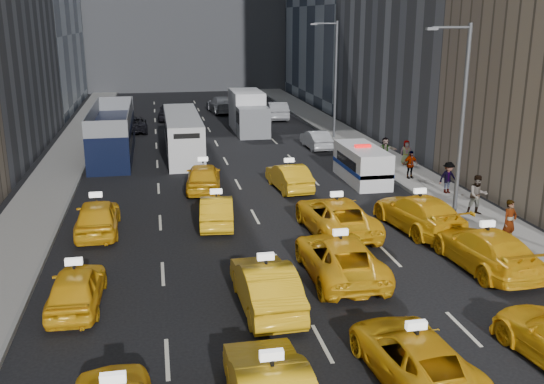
{
  "coord_description": "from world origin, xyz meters",
  "views": [
    {
      "loc": [
        -4.47,
        -13.3,
        9.21
      ],
      "look_at": [
        0.3,
        11.25,
        2.0
      ],
      "focal_mm": 40.0,
      "sensor_mm": 36.0,
      "label": 1
    }
  ],
  "objects_px": {
    "box_truck": "(248,112)",
    "pedestrian_0": "(509,222)",
    "nypd_van": "(362,165)",
    "city_bus": "(183,135)",
    "double_decker": "(112,132)"
  },
  "relations": [
    {
      "from": "double_decker",
      "to": "box_truck",
      "type": "relative_size",
      "value": 1.58
    },
    {
      "from": "city_bus",
      "to": "box_truck",
      "type": "xyz_separation_m",
      "value": [
        5.83,
        7.85,
        0.23
      ]
    },
    {
      "from": "nypd_van",
      "to": "box_truck",
      "type": "height_order",
      "value": "box_truck"
    },
    {
      "from": "box_truck",
      "to": "nypd_van",
      "type": "bearing_deg",
      "value": -81.16
    },
    {
      "from": "nypd_van",
      "to": "city_bus",
      "type": "relative_size",
      "value": 0.47
    },
    {
      "from": "nypd_van",
      "to": "pedestrian_0",
      "type": "xyz_separation_m",
      "value": [
        2.51,
        -11.21,
        0.1
      ]
    },
    {
      "from": "nypd_van",
      "to": "box_truck",
      "type": "xyz_separation_m",
      "value": [
        -4.01,
        17.13,
        0.64
      ]
    },
    {
      "from": "city_bus",
      "to": "box_truck",
      "type": "distance_m",
      "value": 9.78
    },
    {
      "from": "nypd_van",
      "to": "double_decker",
      "type": "bearing_deg",
      "value": 148.65
    },
    {
      "from": "city_bus",
      "to": "pedestrian_0",
      "type": "relative_size",
      "value": 5.85
    },
    {
      "from": "city_bus",
      "to": "pedestrian_0",
      "type": "bearing_deg",
      "value": -57.5
    },
    {
      "from": "nypd_van",
      "to": "pedestrian_0",
      "type": "bearing_deg",
      "value": -75.13
    },
    {
      "from": "nypd_van",
      "to": "pedestrian_0",
      "type": "relative_size",
      "value": 2.75
    },
    {
      "from": "box_truck",
      "to": "pedestrian_0",
      "type": "bearing_deg",
      "value": -81.38
    },
    {
      "from": "nypd_van",
      "to": "box_truck",
      "type": "bearing_deg",
      "value": 105.43
    }
  ]
}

